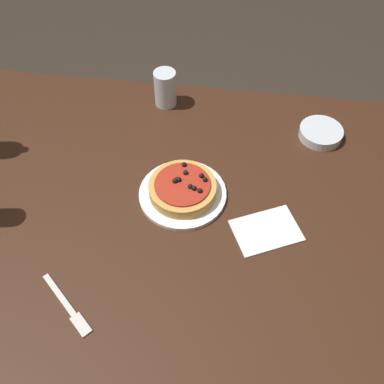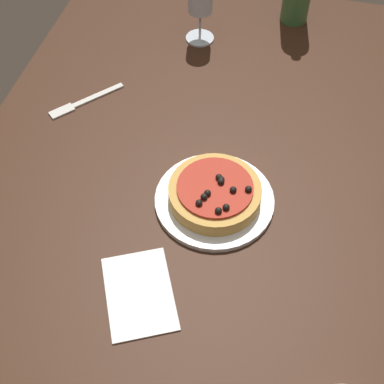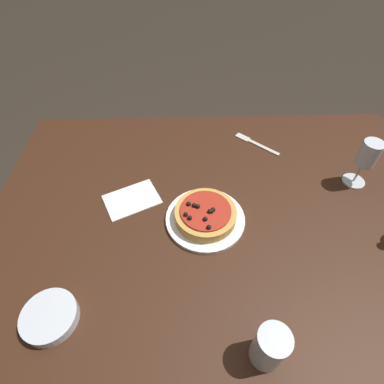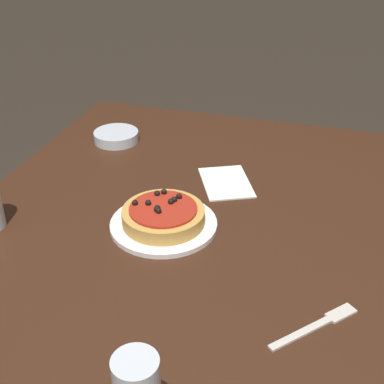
% 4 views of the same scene
% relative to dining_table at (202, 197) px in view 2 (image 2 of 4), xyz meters
% --- Properties ---
extents(ground_plane, '(14.00, 14.00, 0.00)m').
position_rel_dining_table_xyz_m(ground_plane, '(0.00, 0.00, -0.63)').
color(ground_plane, '#2D261E').
extents(dining_table, '(1.49, 1.04, 0.70)m').
position_rel_dining_table_xyz_m(dining_table, '(0.00, 0.00, 0.00)').
color(dining_table, '#381E11').
rests_on(dining_table, ground_plane).
extents(dinner_plate, '(0.25, 0.25, 0.01)m').
position_rel_dining_table_xyz_m(dinner_plate, '(-0.06, -0.04, 0.08)').
color(dinner_plate, white).
rests_on(dinner_plate, dining_table).
extents(pizza, '(0.19, 0.19, 0.05)m').
position_rel_dining_table_xyz_m(pizza, '(-0.06, -0.04, 0.10)').
color(pizza, gold).
rests_on(pizza, dinner_plate).
extents(wine_glass, '(0.08, 0.08, 0.17)m').
position_rel_dining_table_xyz_m(wine_glass, '(0.47, 0.11, 0.19)').
color(wine_glass, silver).
rests_on(wine_glass, dining_table).
extents(fork, '(0.16, 0.14, 0.00)m').
position_rel_dining_table_xyz_m(fork, '(0.16, 0.33, 0.07)').
color(fork, beige).
rests_on(fork, dining_table).
extents(paper_napkin, '(0.21, 0.18, 0.00)m').
position_rel_dining_table_xyz_m(paper_napkin, '(-0.30, 0.05, 0.07)').
color(paper_napkin, white).
rests_on(paper_napkin, dining_table).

